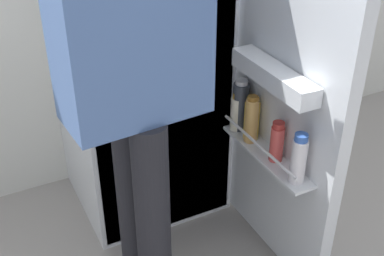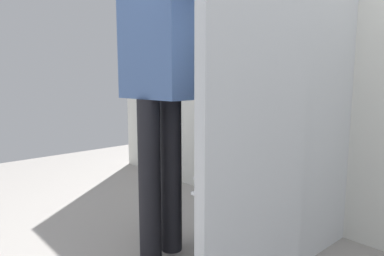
# 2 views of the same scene
# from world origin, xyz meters

# --- Properties ---
(kitchen_wall) EXTENTS (4.40, 0.10, 2.61)m
(kitchen_wall) POSITION_xyz_m (0.00, 0.90, 1.30)
(kitchen_wall) COLOR silver
(kitchen_wall) RESTS_ON ground_plane
(refrigerator) EXTENTS (0.72, 1.26, 1.70)m
(refrigerator) POSITION_xyz_m (0.03, 0.49, 0.85)
(refrigerator) COLOR silver
(refrigerator) RESTS_ON ground_plane
(person) EXTENTS (0.60, 0.75, 1.77)m
(person) POSITION_xyz_m (-0.25, -0.12, 1.07)
(person) COLOR black
(person) RESTS_ON ground_plane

